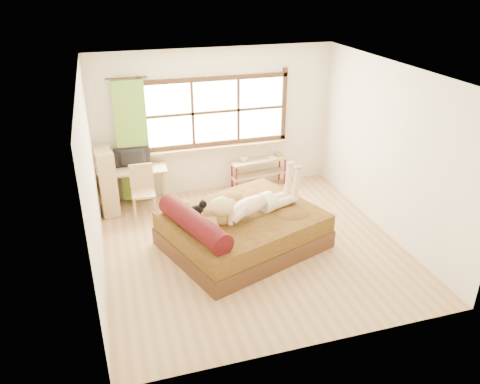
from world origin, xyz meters
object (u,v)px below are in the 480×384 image
object	(u,v)px
kitten	(195,209)
bookshelf	(107,182)
desk	(134,174)
pipe_shelf	(259,167)
chair	(143,187)
woman	(254,194)
bed	(240,229)

from	to	relation	value
kitten	bookshelf	size ratio (longest dim) A/B	0.29
kitten	desk	distance (m)	1.94
desk	pipe_shelf	xyz separation A→B (m)	(2.41, 0.12, -0.20)
chair	pipe_shelf	xyz separation A→B (m)	(2.31, 0.49, -0.08)
desk	kitten	bearing A→B (deg)	-65.37
woman	bookshelf	distance (m)	2.76
desk	pipe_shelf	distance (m)	2.42
pipe_shelf	bookshelf	xyz separation A→B (m)	(-2.90, -0.29, 0.18)
bed	woman	bearing A→B (deg)	-28.61
bed	chair	bearing A→B (deg)	110.47
pipe_shelf	bookshelf	size ratio (longest dim) A/B	1.00
kitten	desk	size ratio (longest dim) A/B	0.29
woman	kitten	distance (m)	0.91
chair	bed	bearing A→B (deg)	-47.63
bed	desk	size ratio (longest dim) A/B	2.32
woman	kitten	size ratio (longest dim) A/B	4.67
desk	chair	world-z (taller)	chair
bed	bookshelf	distance (m)	2.59
pipe_shelf	bookshelf	bearing A→B (deg)	178.33
bed	desk	xyz separation A→B (m)	(-1.41, 1.91, 0.32)
kitten	bookshelf	xyz separation A→B (m)	(-1.23, 1.62, -0.10)
woman	kitten	xyz separation A→B (m)	(-0.87, 0.15, -0.20)
bed	bookshelf	xyz separation A→B (m)	(-1.90, 1.74, 0.29)
kitten	desk	world-z (taller)	kitten
chair	bookshelf	distance (m)	0.63
kitten	pipe_shelf	bearing A→B (deg)	29.09
bed	pipe_shelf	world-z (taller)	bed
chair	bookshelf	world-z (taller)	bookshelf
chair	pipe_shelf	distance (m)	2.36
bookshelf	chair	bearing A→B (deg)	-25.68
bed	kitten	bearing A→B (deg)	150.05
woman	kitten	bearing A→B (deg)	150.36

